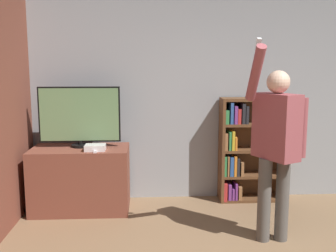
{
  "coord_description": "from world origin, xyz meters",
  "views": [
    {
      "loc": [
        -1.04,
        -2.2,
        1.74
      ],
      "look_at": [
        -0.82,
        1.84,
        1.09
      ],
      "focal_mm": 42.0,
      "sensor_mm": 36.0,
      "label": 1
    }
  ],
  "objects_px": {
    "game_console": "(95,148)",
    "person": "(276,139)",
    "television": "(80,116)",
    "bookshelf": "(246,150)"
  },
  "relations": [
    {
      "from": "game_console",
      "to": "person",
      "type": "height_order",
      "value": "person"
    },
    {
      "from": "television",
      "to": "person",
      "type": "distance_m",
      "value": 2.27
    },
    {
      "from": "bookshelf",
      "to": "game_console",
      "type": "bearing_deg",
      "value": -168.19
    },
    {
      "from": "television",
      "to": "person",
      "type": "relative_size",
      "value": 0.49
    },
    {
      "from": "television",
      "to": "game_console",
      "type": "relative_size",
      "value": 4.14
    },
    {
      "from": "television",
      "to": "person",
      "type": "height_order",
      "value": "person"
    },
    {
      "from": "game_console",
      "to": "bookshelf",
      "type": "height_order",
      "value": "bookshelf"
    },
    {
      "from": "person",
      "to": "television",
      "type": "bearing_deg",
      "value": -143.38
    },
    {
      "from": "person",
      "to": "game_console",
      "type": "bearing_deg",
      "value": -140.44
    },
    {
      "from": "television",
      "to": "bookshelf",
      "type": "height_order",
      "value": "television"
    }
  ]
}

